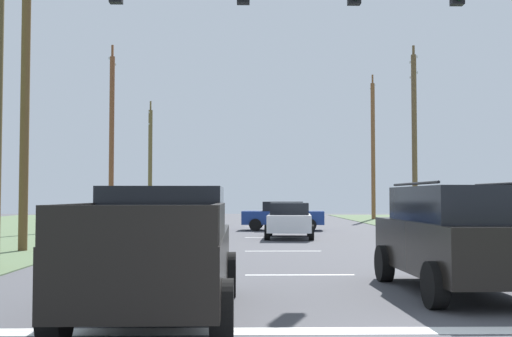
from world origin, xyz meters
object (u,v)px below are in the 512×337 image
object	(u,v)px
utility_pole_far_left	(25,83)
pickup_truck	(160,251)
suv_black	(458,236)
distant_car_far_parked	(283,215)
utility_pole_near_left	(373,149)
overhead_signal_span	(299,78)
utility_pole_far_right	(414,137)
utility_pole_distant_right	(112,139)
distant_car_crossing_white	(289,220)
utility_pole_distant_left	(150,162)
distant_car_oncoming	(181,218)

from	to	relation	value
utility_pole_far_left	pickup_truck	bearing A→B (deg)	-61.98
suv_black	distant_car_far_parked	size ratio (longest dim) A/B	1.09
utility_pole_near_left	utility_pole_far_left	xyz separation A→B (m)	(-17.35, -28.48, 0.05)
overhead_signal_span	utility_pole_near_left	xyz separation A→B (m)	(8.75, 33.65, 0.75)
overhead_signal_span	utility_pole_far_right	world-z (taller)	utility_pole_far_right
suv_black	utility_pole_distant_right	bearing A→B (deg)	115.31
suv_black	utility_pole_distant_right	distance (m)	27.45
suv_black	distant_car_crossing_white	bearing A→B (deg)	97.41
suv_black	pickup_truck	bearing A→B (deg)	-158.42
distant_car_far_parked	utility_pole_far_left	bearing A→B (deg)	-126.08
overhead_signal_span	utility_pole_distant_left	xyz separation A→B (m)	(-8.70, 33.53, -0.24)
utility_pole_far_left	utility_pole_far_right	bearing A→B (deg)	41.58
suv_black	distant_car_crossing_white	size ratio (longest dim) A/B	1.10
distant_car_far_parked	utility_pole_distant_right	distance (m)	10.93
distant_car_far_parked	utility_pole_far_right	bearing A→B (deg)	16.78
suv_black	distant_car_oncoming	world-z (taller)	suv_black
overhead_signal_span	suv_black	size ratio (longest dim) A/B	3.17
distant_car_far_parked	utility_pole_far_left	size ratio (longest dim) A/B	0.39
distant_car_oncoming	utility_pole_distant_left	bearing A→B (deg)	102.75
utility_pole_far_right	utility_pole_distant_left	xyz separation A→B (m)	(-17.09, 13.29, -0.72)
pickup_truck	distant_car_crossing_white	world-z (taller)	pickup_truck
suv_black	distant_car_far_parked	xyz separation A→B (m)	(-1.93, 21.88, -0.27)
distant_car_oncoming	distant_car_far_parked	size ratio (longest dim) A/B	0.98
distant_car_crossing_white	pickup_truck	bearing A→B (deg)	-100.33
overhead_signal_span	utility_pole_far_right	size ratio (longest dim) A/B	1.46
utility_pole_far_left	distant_car_crossing_white	bearing A→B (deg)	35.24
utility_pole_distant_right	utility_pole_distant_left	xyz separation A→B (m)	(0.29, 12.95, -0.60)
distant_car_crossing_white	distant_car_oncoming	distance (m)	5.75
pickup_truck	distant_car_far_parked	distance (m)	24.19
utility_pole_distant_right	distant_car_far_parked	bearing A→B (deg)	-15.39
distant_car_crossing_white	utility_pole_far_right	size ratio (longest dim) A/B	0.42
distant_car_oncoming	utility_pole_far_left	bearing A→B (deg)	-114.22
utility_pole_far_left	utility_pole_distant_right	xyz separation A→B (m)	(-0.39, 15.42, -0.44)
distant_car_crossing_white	utility_pole_near_left	size ratio (longest dim) A/B	0.39
distant_car_far_parked	utility_pole_distant_left	xyz separation A→B (m)	(-9.39, 15.61, 3.72)
utility_pole_near_left	utility_pole_far_left	world-z (taller)	utility_pole_far_left
overhead_signal_span	suv_black	world-z (taller)	overhead_signal_span
overhead_signal_span	distant_car_far_parked	distance (m)	18.37
pickup_truck	distant_car_oncoming	xyz separation A→B (m)	(-1.76, 20.55, -0.18)
pickup_truck	utility_pole_far_left	distance (m)	13.49
distant_car_crossing_white	utility_pole_far_left	bearing A→B (deg)	-144.76
overhead_signal_span	utility_pole_distant_left	world-z (taller)	utility_pole_distant_left
suv_black	utility_pole_far_right	distance (m)	25.22
distant_car_oncoming	distant_car_far_parked	xyz separation A→B (m)	(5.09, 3.41, 0.00)
pickup_truck	utility_pole_distant_left	bearing A→B (deg)	98.71
distant_car_oncoming	distant_car_crossing_white	bearing A→B (deg)	-29.81
distant_car_crossing_white	distant_car_far_parked	xyz separation A→B (m)	(0.11, 6.26, 0.00)
pickup_truck	suv_black	size ratio (longest dim) A/B	1.12
suv_black	distant_car_crossing_white	world-z (taller)	suv_black
distant_car_far_parked	utility_pole_far_right	xyz separation A→B (m)	(7.69, 2.32, 4.44)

